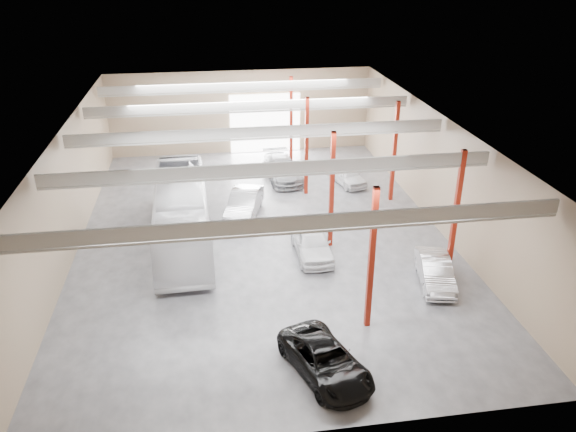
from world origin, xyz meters
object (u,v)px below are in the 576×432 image
object	(u,v)px
car_right_far	(347,175)
black_sedan	(325,360)
car_row_b	(244,204)
car_row_a	(312,242)
car_right_near	(435,271)
coach_bus	(182,213)
car_row_c	(282,169)

from	to	relation	value
car_right_far	black_sedan	bearing A→B (deg)	-119.95
black_sedan	car_row_b	bearing A→B (deg)	78.56
black_sedan	car_right_far	size ratio (longest dim) A/B	1.20
car_row_a	car_right_near	size ratio (longest dim) A/B	1.09
car_right_far	car_row_b	bearing A→B (deg)	-164.47
coach_bus	car_row_c	bearing A→B (deg)	49.43
coach_bus	car_right_near	bearing A→B (deg)	-29.53
black_sedan	car_right_near	world-z (taller)	car_right_near
black_sedan	car_right_near	size ratio (longest dim) A/B	1.13
coach_bus	car_right_far	world-z (taller)	coach_bus
coach_bus	car_row_a	xyz separation A→B (m)	(7.31, -2.92, -0.98)
black_sedan	car_right_far	xyz separation A→B (m)	(6.01, 20.41, 0.01)
coach_bus	car_right_far	distance (m)	14.17
car_row_c	car_right_near	xyz separation A→B (m)	(5.80, -16.00, -0.11)
black_sedan	car_row_b	xyz separation A→B (m)	(-2.04, 15.93, 0.15)
car_row_b	car_row_c	xyz separation A→B (m)	(3.39, 6.07, -0.00)
coach_bus	car_row_c	distance (m)	11.70
car_row_b	car_row_c	size ratio (longest dim) A/B	0.89
car_row_a	car_right_far	bearing A→B (deg)	65.36
coach_bus	car_row_c	xyz separation A→B (m)	(7.31, 9.08, -0.97)
car_right_near	car_right_far	size ratio (longest dim) A/B	1.07
car_row_a	car_right_near	world-z (taller)	car_row_a
coach_bus	car_right_near	distance (m)	14.86
car_right_far	car_row_a	bearing A→B (deg)	-127.67
coach_bus	car_right_far	size ratio (longest dim) A/B	3.13
car_right_near	car_row_b	bearing A→B (deg)	144.39
car_right_far	car_row_c	bearing A→B (deg)	147.59
black_sedan	car_row_b	size ratio (longest dim) A/B	0.98
car_row_b	coach_bus	bearing A→B (deg)	-126.08
coach_bus	car_row_b	distance (m)	5.04
car_row_c	car_row_a	bearing A→B (deg)	-94.74
car_row_a	car_right_near	distance (m)	7.05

